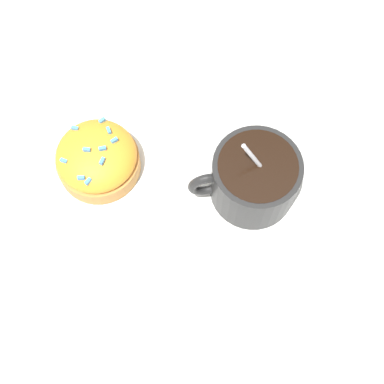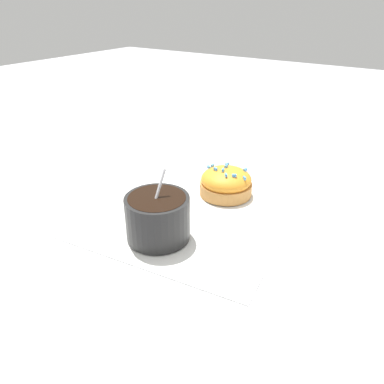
{
  "view_description": "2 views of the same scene",
  "coord_description": "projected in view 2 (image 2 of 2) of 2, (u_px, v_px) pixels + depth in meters",
  "views": [
    {
      "loc": [
        -0.04,
        0.22,
        0.52
      ],
      "look_at": [
        -0.02,
        0.02,
        0.03
      ],
      "focal_mm": 50.0,
      "sensor_mm": 36.0,
      "label": 1
    },
    {
      "loc": [
        -0.41,
        -0.28,
        0.3
      ],
      "look_at": [
        0.01,
        0.0,
        0.03
      ],
      "focal_mm": 35.0,
      "sensor_mm": 36.0,
      "label": 2
    }
  ],
  "objects": [
    {
      "name": "ground_plane",
      "position": [
        191.0,
        213.0,
        0.57
      ],
      "size": [
        3.0,
        3.0,
        0.0
      ],
      "primitive_type": "plane",
      "color": "#B2B2B7"
    },
    {
      "name": "paper_napkin",
      "position": [
        191.0,
        212.0,
        0.57
      ],
      "size": [
        0.32,
        0.32,
        0.0
      ],
      "color": "white",
      "rests_on": "ground_plane"
    },
    {
      "name": "coffee_cup",
      "position": [
        159.0,
        216.0,
        0.5
      ],
      "size": [
        0.11,
        0.09,
        0.1
      ],
      "color": "black",
      "rests_on": "paper_napkin"
    },
    {
      "name": "frosted_pastry",
      "position": [
        226.0,
        183.0,
        0.62
      ],
      "size": [
        0.09,
        0.09,
        0.05
      ],
      "color": "#C18442",
      "rests_on": "paper_napkin"
    }
  ]
}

